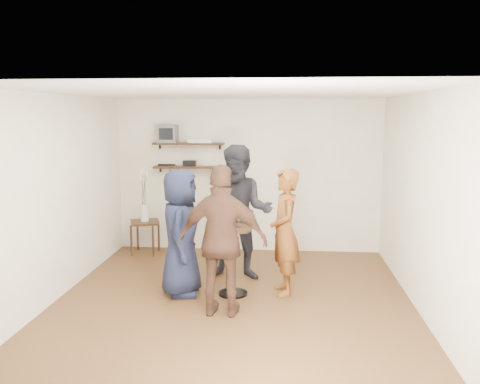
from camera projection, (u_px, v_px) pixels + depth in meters
The scene contains 18 objects.
room at pixel (233, 200), 6.22m from camera, with size 4.58×5.08×2.68m.
shelf_upper at pixel (189, 144), 8.56m from camera, with size 1.20×0.25×0.04m, color black.
shelf_lower at pixel (189, 167), 8.62m from camera, with size 1.20×0.25×0.04m, color black.
crt_monitor at pixel (168, 134), 8.57m from camera, with size 0.32×0.30×0.30m, color #59595B.
dvd_deck at pixel (201, 141), 8.54m from camera, with size 0.40×0.24×0.06m, color silver.
radio at pixel (190, 163), 8.61m from camera, with size 0.22×0.10×0.10m, color black.
power_strip at pixel (167, 165), 8.70m from camera, with size 0.30×0.05×0.03m, color black.
side_table at pixel (145, 226), 8.57m from camera, with size 0.58×0.58×0.56m.
vase_lilies at pixel (144, 204), 8.51m from camera, with size 0.19×0.19×0.93m.
drinks_table at pixel (233, 251), 6.59m from camera, with size 0.50×0.50×0.91m.
wine_glass_fl at pixel (227, 217), 6.48m from camera, with size 0.07×0.07×0.21m.
wine_glass_fr at pixel (239, 217), 6.49m from camera, with size 0.07×0.07×0.20m.
wine_glass_bl at pixel (232, 215), 6.57m from camera, with size 0.07×0.07×0.22m.
wine_glass_br at pixel (236, 217), 6.52m from camera, with size 0.06×0.06×0.19m.
person_plaid at pixel (285, 232), 6.61m from camera, with size 0.60×0.40×1.66m, color #B21B14.
person_dark at pixel (240, 213), 7.19m from camera, with size 0.93×0.73×1.92m, color black.
person_navy at pixel (181, 233), 6.57m from camera, with size 0.81×0.53×1.66m, color black.
person_brown at pixel (223, 241), 5.88m from camera, with size 1.04×0.43×1.78m, color #462B1E.
Camera 1 is at (0.64, -6.10, 2.35)m, focal length 38.00 mm.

